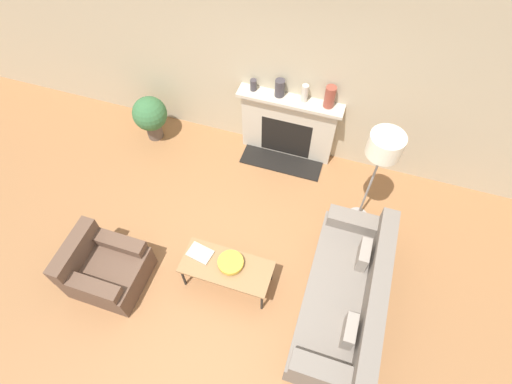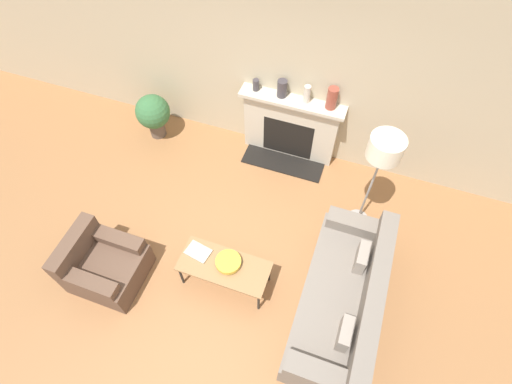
{
  "view_description": "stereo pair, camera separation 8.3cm",
  "coord_description": "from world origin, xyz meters",
  "px_view_note": "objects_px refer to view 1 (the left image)",
  "views": [
    {
      "loc": [
        0.98,
        -1.72,
        4.85
      ],
      "look_at": [
        0.02,
        1.23,
        0.45
      ],
      "focal_mm": 28.0,
      "sensor_mm": 36.0,
      "label": 1
    },
    {
      "loc": [
        1.06,
        -1.69,
        4.85
      ],
      "look_at": [
        0.02,
        1.23,
        0.45
      ],
      "focal_mm": 28.0,
      "sensor_mm": 36.0,
      "label": 2
    }
  ],
  "objects_px": {
    "coffee_table": "(227,268)",
    "mantel_vase_left": "(253,85)",
    "mantel_vase_right": "(330,97)",
    "couch": "(346,297)",
    "fireplace": "(288,127)",
    "potted_plant": "(150,115)",
    "book": "(200,253)",
    "bowl": "(231,263)",
    "armchair_near": "(105,269)",
    "floor_lamp": "(383,151)",
    "mantel_vase_center_left": "(280,88)",
    "mantel_vase_center_right": "(305,93)"
  },
  "relations": [
    {
      "from": "coffee_table",
      "to": "mantel_vase_left",
      "type": "relative_size",
      "value": 6.51
    },
    {
      "from": "mantel_vase_right",
      "to": "couch",
      "type": "bearing_deg",
      "value": -70.16
    },
    {
      "from": "fireplace",
      "to": "potted_plant",
      "type": "distance_m",
      "value": 2.15
    },
    {
      "from": "fireplace",
      "to": "mantel_vase_right",
      "type": "height_order",
      "value": "mantel_vase_right"
    },
    {
      "from": "fireplace",
      "to": "coffee_table",
      "type": "distance_m",
      "value": 2.38
    },
    {
      "from": "book",
      "to": "mantel_vase_left",
      "type": "relative_size",
      "value": 1.93
    },
    {
      "from": "book",
      "to": "mantel_vase_left",
      "type": "xyz_separation_m",
      "value": [
        -0.08,
        2.33,
        0.7
      ]
    },
    {
      "from": "bowl",
      "to": "armchair_near",
      "type": "bearing_deg",
      "value": -162.89
    },
    {
      "from": "mantel_vase_left",
      "to": "coffee_table",
      "type": "bearing_deg",
      "value": -79.53
    },
    {
      "from": "book",
      "to": "floor_lamp",
      "type": "xyz_separation_m",
      "value": [
        1.77,
        1.42,
        0.96
      ]
    },
    {
      "from": "floor_lamp",
      "to": "coffee_table",
      "type": "bearing_deg",
      "value": -133.66
    },
    {
      "from": "mantel_vase_left",
      "to": "potted_plant",
      "type": "height_order",
      "value": "mantel_vase_left"
    },
    {
      "from": "floor_lamp",
      "to": "potted_plant",
      "type": "height_order",
      "value": "floor_lamp"
    },
    {
      "from": "couch",
      "to": "bowl",
      "type": "distance_m",
      "value": 1.42
    },
    {
      "from": "coffee_table",
      "to": "mantel_vase_left",
      "type": "bearing_deg",
      "value": 100.47
    },
    {
      "from": "couch",
      "to": "mantel_vase_center_left",
      "type": "relative_size",
      "value": 8.08
    },
    {
      "from": "couch",
      "to": "coffee_table",
      "type": "bearing_deg",
      "value": -84.99
    },
    {
      "from": "fireplace",
      "to": "potted_plant",
      "type": "height_order",
      "value": "fireplace"
    },
    {
      "from": "armchair_near",
      "to": "mantel_vase_left",
      "type": "bearing_deg",
      "value": -19.93
    },
    {
      "from": "couch",
      "to": "mantel_vase_center_left",
      "type": "height_order",
      "value": "mantel_vase_center_left"
    },
    {
      "from": "coffee_table",
      "to": "potted_plant",
      "type": "distance_m",
      "value": 2.86
    },
    {
      "from": "couch",
      "to": "floor_lamp",
      "type": "height_order",
      "value": "floor_lamp"
    },
    {
      "from": "couch",
      "to": "potted_plant",
      "type": "height_order",
      "value": "couch"
    },
    {
      "from": "bowl",
      "to": "potted_plant",
      "type": "distance_m",
      "value": 2.86
    },
    {
      "from": "coffee_table",
      "to": "book",
      "type": "bearing_deg",
      "value": 170.72
    },
    {
      "from": "coffee_table",
      "to": "mantel_vase_left",
      "type": "height_order",
      "value": "mantel_vase_left"
    },
    {
      "from": "mantel_vase_left",
      "to": "mantel_vase_center_left",
      "type": "distance_m",
      "value": 0.38
    },
    {
      "from": "fireplace",
      "to": "mantel_vase_center_right",
      "type": "xyz_separation_m",
      "value": [
        0.18,
        0.01,
        0.69
      ]
    },
    {
      "from": "mantel_vase_left",
      "to": "mantel_vase_center_left",
      "type": "relative_size",
      "value": 0.66
    },
    {
      "from": "mantel_vase_left",
      "to": "mantel_vase_center_right",
      "type": "bearing_deg",
      "value": 0.0
    },
    {
      "from": "coffee_table",
      "to": "mantel_vase_right",
      "type": "bearing_deg",
      "value": 75.23
    },
    {
      "from": "couch",
      "to": "mantel_vase_center_right",
      "type": "height_order",
      "value": "mantel_vase_center_right"
    },
    {
      "from": "coffee_table",
      "to": "mantel_vase_left",
      "type": "xyz_separation_m",
      "value": [
        -0.44,
        2.39,
        0.75
      ]
    },
    {
      "from": "potted_plant",
      "to": "mantel_vase_right",
      "type": "bearing_deg",
      "value": 7.91
    },
    {
      "from": "mantel_vase_center_left",
      "to": "bowl",
      "type": "bearing_deg",
      "value": -87.47
    },
    {
      "from": "fireplace",
      "to": "armchair_near",
      "type": "relative_size",
      "value": 1.76
    },
    {
      "from": "armchair_near",
      "to": "coffee_table",
      "type": "relative_size",
      "value": 0.78
    },
    {
      "from": "couch",
      "to": "floor_lamp",
      "type": "xyz_separation_m",
      "value": [
        -0.04,
        1.35,
        1.12
      ]
    },
    {
      "from": "fireplace",
      "to": "couch",
      "type": "relative_size",
      "value": 0.73
    },
    {
      "from": "mantel_vase_left",
      "to": "floor_lamp",
      "type": "bearing_deg",
      "value": -26.23
    },
    {
      "from": "bowl",
      "to": "floor_lamp",
      "type": "relative_size",
      "value": 0.19
    },
    {
      "from": "floor_lamp",
      "to": "mantel_vase_center_left",
      "type": "relative_size",
      "value": 6.5
    },
    {
      "from": "floor_lamp",
      "to": "mantel_vase_left",
      "type": "relative_size",
      "value": 9.87
    },
    {
      "from": "floor_lamp",
      "to": "mantel_vase_right",
      "type": "xyz_separation_m",
      "value": [
        -0.78,
        0.91,
        -0.18
      ]
    },
    {
      "from": "bowl",
      "to": "mantel_vase_center_left",
      "type": "xyz_separation_m",
      "value": [
        -0.1,
        2.35,
        0.71
      ]
    },
    {
      "from": "book",
      "to": "mantel_vase_center_right",
      "type": "distance_m",
      "value": 2.53
    },
    {
      "from": "armchair_near",
      "to": "mantel_vase_right",
      "type": "relative_size",
      "value": 2.69
    },
    {
      "from": "potted_plant",
      "to": "coffee_table",
      "type": "bearing_deg",
      "value": -45.03
    },
    {
      "from": "book",
      "to": "mantel_vase_center_left",
      "type": "bearing_deg",
      "value": 92.85
    },
    {
      "from": "book",
      "to": "potted_plant",
      "type": "bearing_deg",
      "value": 140.38
    }
  ]
}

